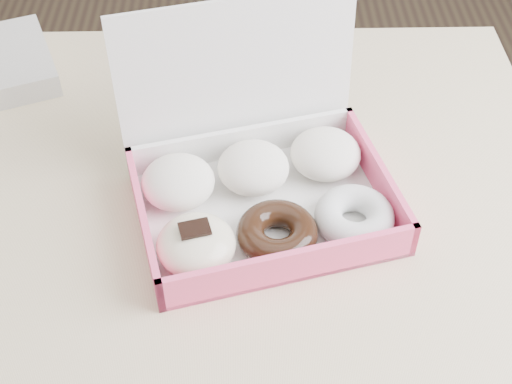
{
  "coord_description": "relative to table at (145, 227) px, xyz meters",
  "views": [
    {
      "loc": [
        0.15,
        -0.7,
        1.46
      ],
      "look_at": [
        0.16,
        -0.06,
        0.8
      ],
      "focal_mm": 50.0,
      "sensor_mm": 36.0,
      "label": 1
    }
  ],
  "objects": [
    {
      "name": "table",
      "position": [
        0.0,
        0.0,
        0.0
      ],
      "size": [
        1.2,
        0.8,
        0.75
      ],
      "color": "tan",
      "rests_on": "ground"
    },
    {
      "name": "donut_box",
      "position": [
        0.17,
        -0.03,
        0.12
      ],
      "size": [
        0.39,
        0.35,
        0.24
      ],
      "rotation": [
        0.0,
        0.0,
        0.25
      ],
      "color": "white",
      "rests_on": "table"
    }
  ]
}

